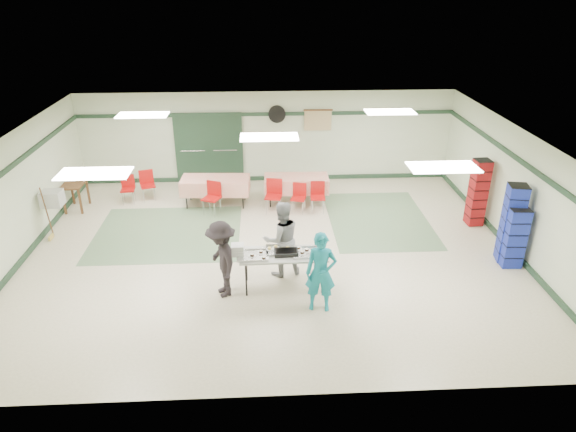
{
  "coord_description": "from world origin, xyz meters",
  "views": [
    {
      "loc": [
        -0.15,
        -10.31,
        5.72
      ],
      "look_at": [
        0.37,
        -0.3,
        1.0
      ],
      "focal_mm": 32.0,
      "sensor_mm": 36.0,
      "label": 1
    }
  ],
  "objects_px": {
    "serving_table": "(284,256)",
    "chair_loose_b": "(128,186)",
    "volunteer_grey": "(282,239)",
    "volunteer_dark": "(222,259)",
    "broom": "(47,212)",
    "crate_stack_red": "(478,193)",
    "crate_stack_blue_a": "(511,224)",
    "dining_table_a": "(296,183)",
    "dining_table_b": "(215,185)",
    "chair_a": "(299,195)",
    "volunteer_teal": "(321,272)",
    "crate_stack_blue_b": "(514,237)",
    "office_printer": "(52,198)",
    "chair_c": "(318,194)",
    "chair_loose_a": "(147,182)",
    "printer_table": "(74,187)",
    "chair_d": "(213,194)",
    "chair_b": "(274,192)"
  },
  "relations": [
    {
      "from": "serving_table",
      "to": "chair_loose_b",
      "type": "relative_size",
      "value": 2.22
    },
    {
      "from": "volunteer_grey",
      "to": "volunteer_dark",
      "type": "xyz_separation_m",
      "value": [
        -1.18,
        -0.71,
        -0.03
      ]
    },
    {
      "from": "chair_loose_b",
      "to": "broom",
      "type": "height_order",
      "value": "broom"
    },
    {
      "from": "volunteer_dark",
      "to": "crate_stack_red",
      "type": "height_order",
      "value": "crate_stack_red"
    },
    {
      "from": "volunteer_grey",
      "to": "crate_stack_blue_a",
      "type": "distance_m",
      "value": 4.95
    },
    {
      "from": "dining_table_a",
      "to": "dining_table_b",
      "type": "distance_m",
      "value": 2.2
    },
    {
      "from": "dining_table_a",
      "to": "chair_a",
      "type": "distance_m",
      "value": 0.59
    },
    {
      "from": "volunteer_teal",
      "to": "crate_stack_blue_b",
      "type": "relative_size",
      "value": 1.16
    },
    {
      "from": "crate_stack_blue_a",
      "to": "office_printer",
      "type": "distance_m",
      "value": 10.46
    },
    {
      "from": "crate_stack_red",
      "to": "chair_loose_b",
      "type": "bearing_deg",
      "value": 168.4
    },
    {
      "from": "chair_c",
      "to": "chair_loose_a",
      "type": "bearing_deg",
      "value": 169.92
    },
    {
      "from": "crate_stack_red",
      "to": "crate_stack_blue_b",
      "type": "relative_size",
      "value": 1.26
    },
    {
      "from": "dining_table_b",
      "to": "dining_table_a",
      "type": "bearing_deg",
      "value": 2.77
    },
    {
      "from": "dining_table_a",
      "to": "printer_table",
      "type": "distance_m",
      "value": 5.91
    },
    {
      "from": "chair_a",
      "to": "chair_loose_a",
      "type": "height_order",
      "value": "chair_loose_a"
    },
    {
      "from": "dining_table_b",
      "to": "chair_a",
      "type": "relative_size",
      "value": 2.39
    },
    {
      "from": "chair_d",
      "to": "crate_stack_blue_a",
      "type": "distance_m",
      "value": 7.21
    },
    {
      "from": "chair_loose_a",
      "to": "chair_loose_b",
      "type": "distance_m",
      "value": 0.53
    },
    {
      "from": "dining_table_a",
      "to": "chair_c",
      "type": "height_order",
      "value": "chair_c"
    },
    {
      "from": "chair_loose_a",
      "to": "crate_stack_red",
      "type": "bearing_deg",
      "value": -31.47
    },
    {
      "from": "volunteer_grey",
      "to": "serving_table",
      "type": "bearing_deg",
      "value": 74.92
    },
    {
      "from": "chair_b",
      "to": "chair_c",
      "type": "height_order",
      "value": "chair_b"
    },
    {
      "from": "dining_table_a",
      "to": "broom",
      "type": "distance_m",
      "value": 6.26
    },
    {
      "from": "chair_loose_a",
      "to": "crate_stack_red",
      "type": "relative_size",
      "value": 0.49
    },
    {
      "from": "chair_c",
      "to": "printer_table",
      "type": "height_order",
      "value": "chair_c"
    },
    {
      "from": "printer_table",
      "to": "broom",
      "type": "bearing_deg",
      "value": -92.46
    },
    {
      "from": "volunteer_teal",
      "to": "crate_stack_red",
      "type": "xyz_separation_m",
      "value": [
        4.28,
        3.42,
        0.07
      ]
    },
    {
      "from": "crate_stack_red",
      "to": "printer_table",
      "type": "xyz_separation_m",
      "value": [
        -10.3,
        1.46,
        -0.22
      ]
    },
    {
      "from": "crate_stack_blue_b",
      "to": "chair_d",
      "type": "bearing_deg",
      "value": 155.34
    },
    {
      "from": "chair_a",
      "to": "chair_loose_a",
      "type": "bearing_deg",
      "value": -179.55
    },
    {
      "from": "volunteer_grey",
      "to": "printer_table",
      "type": "height_order",
      "value": "volunteer_grey"
    },
    {
      "from": "chair_a",
      "to": "chair_c",
      "type": "distance_m",
      "value": 0.5
    },
    {
      "from": "volunteer_grey",
      "to": "dining_table_b",
      "type": "distance_m",
      "value": 4.06
    },
    {
      "from": "chair_b",
      "to": "crate_stack_red",
      "type": "relative_size",
      "value": 0.53
    },
    {
      "from": "volunteer_dark",
      "to": "broom",
      "type": "height_order",
      "value": "volunteer_dark"
    },
    {
      "from": "chair_loose_a",
      "to": "office_printer",
      "type": "height_order",
      "value": "office_printer"
    },
    {
      "from": "chair_a",
      "to": "chair_loose_b",
      "type": "relative_size",
      "value": 1.0
    },
    {
      "from": "volunteer_dark",
      "to": "volunteer_grey",
      "type": "bearing_deg",
      "value": 102.82
    },
    {
      "from": "chair_d",
      "to": "office_printer",
      "type": "distance_m",
      "value": 3.84
    },
    {
      "from": "chair_loose_b",
      "to": "crate_stack_blue_a",
      "type": "distance_m",
      "value": 9.74
    },
    {
      "from": "chair_loose_a",
      "to": "broom",
      "type": "relative_size",
      "value": 0.63
    },
    {
      "from": "serving_table",
      "to": "crate_stack_blue_b",
      "type": "height_order",
      "value": "crate_stack_blue_b"
    },
    {
      "from": "volunteer_teal",
      "to": "broom",
      "type": "bearing_deg",
      "value": 159.83
    },
    {
      "from": "chair_c",
      "to": "chair_d",
      "type": "relative_size",
      "value": 0.93
    },
    {
      "from": "chair_b",
      "to": "crate_stack_blue_a",
      "type": "bearing_deg",
      "value": -19.42
    },
    {
      "from": "volunteer_dark",
      "to": "crate_stack_blue_a",
      "type": "relative_size",
      "value": 0.88
    },
    {
      "from": "office_printer",
      "to": "dining_table_a",
      "type": "bearing_deg",
      "value": 15.62
    },
    {
      "from": "crate_stack_blue_b",
      "to": "volunteer_grey",
      "type": "bearing_deg",
      "value": -178.91
    },
    {
      "from": "volunteer_teal",
      "to": "volunteer_grey",
      "type": "distance_m",
      "value": 1.46
    },
    {
      "from": "crate_stack_blue_a",
      "to": "volunteer_grey",
      "type": "bearing_deg",
      "value": -176.61
    }
  ]
}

